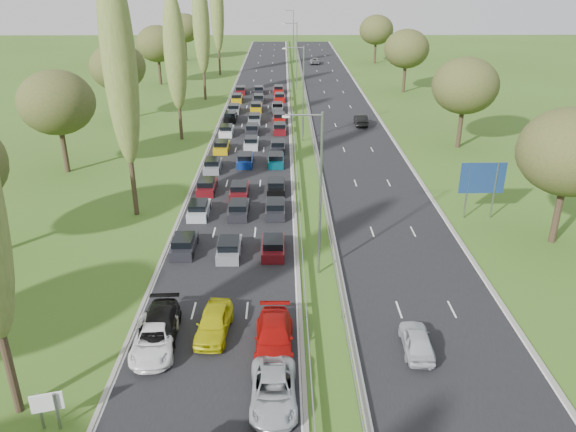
{
  "coord_description": "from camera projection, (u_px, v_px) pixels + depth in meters",
  "views": [
    {
      "loc": [
        1.91,
        6.77,
        20.46
      ],
      "look_at": [
        2.31,
        50.04,
        1.5
      ],
      "focal_mm": 35.0,
      "sensor_mm": 36.0,
      "label": 1
    }
  ],
  "objects": [
    {
      "name": "far_car_0",
      "position": [
        417.0,
        340.0,
        32.65
      ],
      "size": [
        1.84,
        4.19,
        1.4
      ],
      "primitive_type": "imported",
      "rotation": [
        0.0,
        0.0,
        3.1
      ],
      "color": "#B9BCC4",
      "rests_on": "far_carriageway"
    },
    {
      "name": "far_car_2",
      "position": [
        315.0,
        61.0,
        133.96
      ],
      "size": [
        2.74,
        5.31,
        1.43
      ],
      "primitive_type": "imported",
      "rotation": [
        0.0,
        0.0,
        3.07
      ],
      "color": "slate",
      "rests_on": "far_carriageway"
    },
    {
      "name": "poplar_row",
      "position": [
        156.0,
        54.0,
        59.37
      ],
      "size": [
        2.8,
        127.8,
        22.44
      ],
      "color": "#2D2116",
      "rests_on": "ground"
    },
    {
      "name": "near_car_8",
      "position": [
        214.0,
        323.0,
        34.13
      ],
      "size": [
        2.25,
        4.83,
        1.6
      ],
      "primitive_type": "imported",
      "rotation": [
        0.0,
        0.0,
        -0.08
      ],
      "color": "#B7B50C",
      "rests_on": "near_carriageway"
    },
    {
      "name": "traffic_queue_fill",
      "position": [
        251.0,
        138.0,
        72.97
      ],
      "size": [
        9.14,
        67.62,
        0.8
      ],
      "color": "black",
      "rests_on": "ground"
    },
    {
      "name": "ground",
      "position": [
        302.0,
        137.0,
        75.31
      ],
      "size": [
        260.0,
        260.0,
        0.0
      ],
      "primitive_type": "plane",
      "color": "#3B581B",
      "rests_on": "ground"
    },
    {
      "name": "near_carriageway",
      "position": [
        253.0,
        132.0,
        77.54
      ],
      "size": [
        10.5,
        215.0,
        0.04
      ],
      "primitive_type": "cube",
      "color": "black",
      "rests_on": "ground"
    },
    {
      "name": "near_car_3",
      "position": [
        159.0,
        327.0,
        33.7
      ],
      "size": [
        2.45,
        5.53,
        1.58
      ],
      "primitive_type": "imported",
      "rotation": [
        0.0,
        0.0,
        0.04
      ],
      "color": "black",
      "rests_on": "near_carriageway"
    },
    {
      "name": "near_car_2",
      "position": [
        154.0,
        339.0,
        32.72
      ],
      "size": [
        2.78,
        5.38,
        1.45
      ],
      "primitive_type": "imported",
      "rotation": [
        0.0,
        0.0,
        0.07
      ],
      "color": "white",
      "rests_on": "near_carriageway"
    },
    {
      "name": "near_car_10",
      "position": [
        274.0,
        390.0,
        28.73
      ],
      "size": [
        2.46,
        5.19,
        1.43
      ],
      "primitive_type": "imported",
      "rotation": [
        0.0,
        0.0,
        0.02
      ],
      "color": "#A7ABB1",
      "rests_on": "near_carriageway"
    },
    {
      "name": "near_car_11",
      "position": [
        274.0,
        337.0,
        32.83
      ],
      "size": [
        2.25,
        5.49,
        1.59
      ],
      "primitive_type": "imported",
      "rotation": [
        0.0,
        0.0,
        -0.0
      ],
      "color": "#A70D0A",
      "rests_on": "near_carriageway"
    },
    {
      "name": "direction_sign",
      "position": [
        482.0,
        181.0,
        49.2
      ],
      "size": [
        4.0,
        0.18,
        5.2
      ],
      "color": "gray",
      "rests_on": "ground"
    },
    {
      "name": "far_car_1",
      "position": [
        361.0,
        120.0,
        80.57
      ],
      "size": [
        1.73,
        4.77,
        1.56
      ],
      "primitive_type": "imported",
      "rotation": [
        0.0,
        0.0,
        3.12
      ],
      "color": "black",
      "rests_on": "far_carriageway"
    },
    {
      "name": "lamp_columns",
      "position": [
        303.0,
        95.0,
        71.07
      ],
      "size": [
        0.18,
        140.18,
        12.0
      ],
      "color": "gray",
      "rests_on": "ground"
    },
    {
      "name": "central_reservation",
      "position": [
        302.0,
        128.0,
        77.38
      ],
      "size": [
        2.36,
        215.0,
        0.32
      ],
      "color": "gray",
      "rests_on": "ground"
    },
    {
      "name": "far_carriageway",
      "position": [
        350.0,
        132.0,
        77.65
      ],
      "size": [
        10.5,
        215.0,
        0.04
      ],
      "primitive_type": "cube",
      "color": "black",
      "rests_on": "ground"
    },
    {
      "name": "info_sign",
      "position": [
        48.0,
        406.0,
        26.8
      ],
      "size": [
        1.47,
        0.49,
        2.1
      ],
      "color": "gray",
      "rests_on": "ground"
    },
    {
      "name": "woodland_left",
      "position": [
        44.0,
        110.0,
        56.09
      ],
      "size": [
        8.0,
        166.0,
        11.1
      ],
      "color": "#2D2116",
      "rests_on": "ground"
    },
    {
      "name": "woodland_right",
      "position": [
        488.0,
        100.0,
        60.18
      ],
      "size": [
        8.0,
        153.0,
        11.1
      ],
      "color": "#2D2116",
      "rests_on": "ground"
    }
  ]
}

